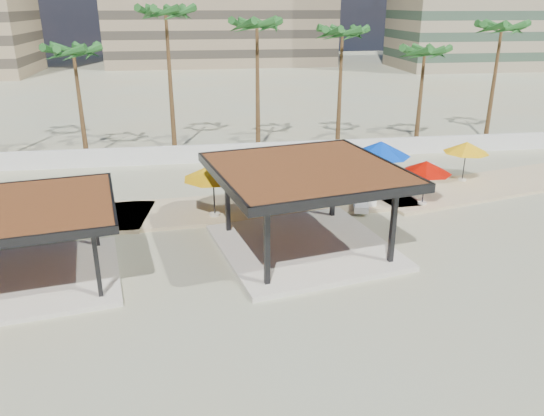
{
  "coord_description": "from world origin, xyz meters",
  "views": [
    {
      "loc": [
        -1.58,
        -18.89,
        10.09
      ],
      "look_at": [
        1.75,
        3.26,
        1.4
      ],
      "focal_mm": 35.0,
      "sensor_mm": 36.0,
      "label": 1
    }
  ],
  "objects_px": {
    "umbrella_c": "(426,167)",
    "lounger_b": "(360,203)",
    "lounger_c": "(365,198)",
    "pavilion_central": "(305,201)",
    "pavilion_west": "(32,236)",
    "lounger_d": "(422,179)",
    "lounger_a": "(20,204)"
  },
  "relations": [
    {
      "from": "pavilion_central",
      "to": "pavilion_west",
      "type": "relative_size",
      "value": 1.21
    },
    {
      "from": "lounger_b",
      "to": "lounger_d",
      "type": "height_order",
      "value": "lounger_d"
    },
    {
      "from": "pavilion_west",
      "to": "lounger_d",
      "type": "distance_m",
      "value": 21.42
    },
    {
      "from": "umbrella_c",
      "to": "lounger_b",
      "type": "relative_size",
      "value": 1.56
    },
    {
      "from": "pavilion_central",
      "to": "umbrella_c",
      "type": "relative_size",
      "value": 2.54
    },
    {
      "from": "lounger_c",
      "to": "lounger_d",
      "type": "distance_m",
      "value": 5.04
    },
    {
      "from": "pavilion_central",
      "to": "pavilion_west",
      "type": "height_order",
      "value": "pavilion_central"
    },
    {
      "from": "pavilion_central",
      "to": "lounger_c",
      "type": "xyz_separation_m",
      "value": [
        4.37,
        4.98,
        -1.9
      ]
    },
    {
      "from": "lounger_d",
      "to": "umbrella_c",
      "type": "bearing_deg",
      "value": -166.38
    },
    {
      "from": "umbrella_c",
      "to": "lounger_b",
      "type": "height_order",
      "value": "umbrella_c"
    },
    {
      "from": "pavilion_central",
      "to": "pavilion_west",
      "type": "xyz_separation_m",
      "value": [
        -10.77,
        -1.28,
        -0.35
      ]
    },
    {
      "from": "umbrella_c",
      "to": "pavilion_central",
      "type": "bearing_deg",
      "value": -150.48
    },
    {
      "from": "lounger_b",
      "to": "umbrella_c",
      "type": "bearing_deg",
      "value": -76.91
    },
    {
      "from": "umbrella_c",
      "to": "lounger_b",
      "type": "xyz_separation_m",
      "value": [
        -3.36,
        0.07,
        -1.83
      ]
    },
    {
      "from": "lounger_b",
      "to": "lounger_d",
      "type": "relative_size",
      "value": 0.91
    },
    {
      "from": "pavilion_central",
      "to": "lounger_c",
      "type": "distance_m",
      "value": 6.89
    },
    {
      "from": "lounger_b",
      "to": "lounger_d",
      "type": "distance_m",
      "value": 5.91
    },
    {
      "from": "pavilion_central",
      "to": "lounger_d",
      "type": "distance_m",
      "value": 11.66
    },
    {
      "from": "lounger_d",
      "to": "lounger_c",
      "type": "bearing_deg",
      "value": 157.49
    },
    {
      "from": "lounger_a",
      "to": "lounger_d",
      "type": "xyz_separation_m",
      "value": [
        22.38,
        0.76,
        0.04
      ]
    },
    {
      "from": "lounger_b",
      "to": "lounger_a",
      "type": "bearing_deg",
      "value": 95.8
    },
    {
      "from": "pavilion_west",
      "to": "lounger_a",
      "type": "bearing_deg",
      "value": 100.07
    },
    {
      "from": "lounger_a",
      "to": "lounger_b",
      "type": "relative_size",
      "value": 0.98
    },
    {
      "from": "pavilion_west",
      "to": "umbrella_c",
      "type": "relative_size",
      "value": 2.09
    },
    {
      "from": "lounger_d",
      "to": "pavilion_central",
      "type": "bearing_deg",
      "value": 167.86
    },
    {
      "from": "lounger_c",
      "to": "lounger_d",
      "type": "bearing_deg",
      "value": -61.17
    },
    {
      "from": "pavilion_west",
      "to": "lounger_d",
      "type": "xyz_separation_m",
      "value": [
        19.47,
        8.81,
        -1.49
      ]
    },
    {
      "from": "lounger_a",
      "to": "lounger_d",
      "type": "relative_size",
      "value": 0.89
    },
    {
      "from": "lounger_b",
      "to": "lounger_c",
      "type": "height_order",
      "value": "lounger_b"
    },
    {
      "from": "umbrella_c",
      "to": "lounger_b",
      "type": "bearing_deg",
      "value": 178.81
    },
    {
      "from": "pavilion_central",
      "to": "lounger_d",
      "type": "relative_size",
      "value": 3.62
    },
    {
      "from": "pavilion_west",
      "to": "lounger_c",
      "type": "xyz_separation_m",
      "value": [
        15.13,
        6.25,
        -1.54
      ]
    }
  ]
}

